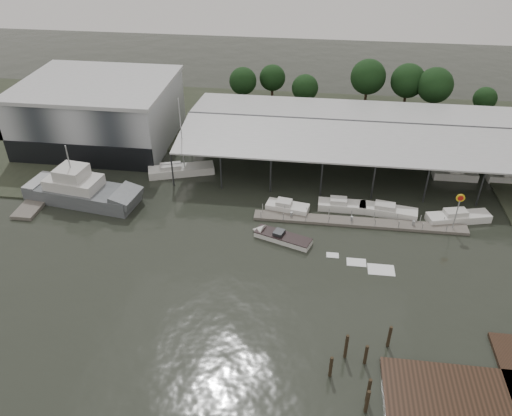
# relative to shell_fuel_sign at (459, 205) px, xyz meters

# --- Properties ---
(ground) EXTENTS (200.00, 200.00, 0.00)m
(ground) POSITION_rel_shell_fuel_sign_xyz_m (-27.00, -9.99, -3.93)
(ground) COLOR #232820
(ground) RESTS_ON ground
(land_strip_far) EXTENTS (140.00, 30.00, 0.30)m
(land_strip_far) POSITION_rel_shell_fuel_sign_xyz_m (-27.00, 32.01, -3.83)
(land_strip_far) COLOR #34392B
(land_strip_far) RESTS_ON ground
(land_strip_west) EXTENTS (20.00, 40.00, 0.30)m
(land_strip_west) POSITION_rel_shell_fuel_sign_xyz_m (-67.00, 20.01, -3.83)
(land_strip_west) COLOR #34392B
(land_strip_west) RESTS_ON ground
(storage_warehouse) EXTENTS (24.50, 20.50, 10.50)m
(storage_warehouse) POSITION_rel_shell_fuel_sign_xyz_m (-55.00, 19.95, 1.36)
(storage_warehouse) COLOR #ACB1B7
(storage_warehouse) RESTS_ON ground
(covered_boat_shed) EXTENTS (58.24, 24.00, 6.96)m
(covered_boat_shed) POSITION_rel_shell_fuel_sign_xyz_m (-10.00, 18.01, 2.20)
(covered_boat_shed) COLOR silver
(covered_boat_shed) RESTS_ON ground
(trawler_dock) EXTENTS (3.00, 18.00, 0.50)m
(trawler_dock) POSITION_rel_shell_fuel_sign_xyz_m (-57.00, 4.01, -3.68)
(trawler_dock) COLOR slate
(trawler_dock) RESTS_ON ground
(floating_dock) EXTENTS (28.00, 2.00, 1.40)m
(floating_dock) POSITION_rel_shell_fuel_sign_xyz_m (-12.00, 0.01, -3.72)
(floating_dock) COLOR slate
(floating_dock) RESTS_ON ground
(shell_fuel_sign) EXTENTS (1.10, 0.18, 5.55)m
(shell_fuel_sign) POSITION_rel_shell_fuel_sign_xyz_m (0.00, 0.00, 0.00)
(shell_fuel_sign) COLOR #96999B
(shell_fuel_sign) RESTS_ON ground
(boardwalk_platform) EXTENTS (15.00, 12.00, 0.50)m
(boardwalk_platform) POSITION_rel_shell_fuel_sign_xyz_m (-2.45, -25.27, -3.73)
(boardwalk_platform) COLOR #372216
(boardwalk_platform) RESTS_ON ground
(grey_trawler) EXTENTS (17.01, 7.50, 8.84)m
(grey_trawler) POSITION_rel_shell_fuel_sign_xyz_m (-50.57, 0.81, -2.35)
(grey_trawler) COLOR #575C61
(grey_trawler) RESTS_ON ground
(white_sailboat) EXTENTS (10.31, 5.62, 12.46)m
(white_sailboat) POSITION_rel_shell_fuel_sign_xyz_m (-38.87, 9.98, -3.28)
(white_sailboat) COLOR white
(white_sailboat) RESTS_ON ground
(speedboat_underway) EXTENTS (18.30, 7.88, 2.00)m
(speedboat_underway) POSITION_rel_shell_fuel_sign_xyz_m (-22.33, -4.72, -3.53)
(speedboat_underway) COLOR white
(speedboat_underway) RESTS_ON ground
(moored_cruiser_0) EXTENTS (6.09, 3.22, 1.70)m
(moored_cruiser_0) POSITION_rel_shell_fuel_sign_xyz_m (-21.73, 1.82, -3.31)
(moored_cruiser_0) COLOR white
(moored_cruiser_0) RESTS_ON ground
(moored_cruiser_1) EXTENTS (6.51, 2.28, 1.70)m
(moored_cruiser_1) POSITION_rel_shell_fuel_sign_xyz_m (-14.31, 3.26, -3.31)
(moored_cruiser_1) COLOR white
(moored_cruiser_1) RESTS_ON ground
(moored_cruiser_2) EXTENTS (7.98, 3.41, 1.70)m
(moored_cruiser_2) POSITION_rel_shell_fuel_sign_xyz_m (-8.08, 2.74, -3.31)
(moored_cruiser_2) COLOR white
(moored_cruiser_2) RESTS_ON ground
(moored_cruiser_3) EXTENTS (8.70, 4.19, 1.70)m
(moored_cruiser_3) POSITION_rel_shell_fuel_sign_xyz_m (1.10, 2.33, -3.31)
(moored_cruiser_3) COLOR white
(moored_cruiser_3) RESTS_ON ground
(mooring_pilings) EXTENTS (5.93, 7.92, 3.56)m
(mooring_pilings) POSITION_rel_shell_fuel_sign_xyz_m (-12.96, -24.48, -2.88)
(mooring_pilings) COLOR #372B1B
(mooring_pilings) RESTS_ON ground
(horizon_tree_line) EXTENTS (66.70, 10.02, 10.00)m
(horizon_tree_line) POSITION_rel_shell_fuel_sign_xyz_m (-2.99, 38.40, 1.99)
(horizon_tree_line) COLOR #2E2014
(horizon_tree_line) RESTS_ON ground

